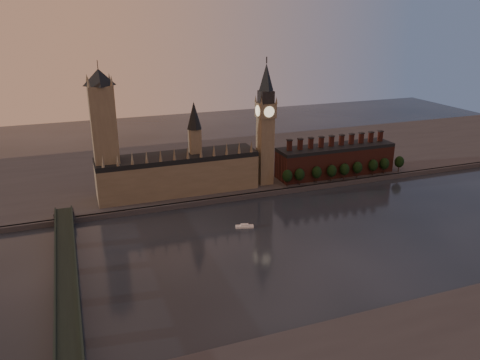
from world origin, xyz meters
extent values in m
plane|color=black|center=(0.00, 0.00, 0.00)|extent=(900.00, 900.00, 0.00)
cube|color=#404145|center=(0.00, 90.00, 2.00)|extent=(900.00, 4.00, 4.00)
cube|color=#404145|center=(0.00, 180.00, 2.00)|extent=(900.00, 180.00, 4.00)
cube|color=#7F735A|center=(-65.00, 115.00, 18.00)|extent=(130.00, 30.00, 28.00)
cube|color=black|center=(-65.00, 115.00, 34.00)|extent=(130.00, 30.00, 4.00)
cube|color=#7F735A|center=(-50.00, 115.00, 44.00)|extent=(9.00, 9.00, 24.00)
cone|color=black|center=(-50.00, 115.00, 67.00)|extent=(12.00, 12.00, 22.00)
cone|color=#7F735A|center=(-124.00, 101.00, 41.00)|extent=(2.60, 2.60, 10.00)
cone|color=#7F735A|center=(-113.27, 101.00, 41.00)|extent=(2.60, 2.60, 10.00)
cone|color=#7F735A|center=(-102.55, 101.00, 41.00)|extent=(2.60, 2.60, 10.00)
cone|color=#7F735A|center=(-91.82, 101.00, 41.00)|extent=(2.60, 2.60, 10.00)
cone|color=#7F735A|center=(-81.09, 101.00, 41.00)|extent=(2.60, 2.60, 10.00)
cone|color=#7F735A|center=(-70.36, 101.00, 41.00)|extent=(2.60, 2.60, 10.00)
cone|color=#7F735A|center=(-59.64, 101.00, 41.00)|extent=(2.60, 2.60, 10.00)
cone|color=#7F735A|center=(-48.91, 101.00, 41.00)|extent=(2.60, 2.60, 10.00)
cone|color=#7F735A|center=(-38.18, 101.00, 41.00)|extent=(2.60, 2.60, 10.00)
cone|color=#7F735A|center=(-27.45, 101.00, 41.00)|extent=(2.60, 2.60, 10.00)
cone|color=#7F735A|center=(-16.73, 101.00, 41.00)|extent=(2.60, 2.60, 10.00)
cone|color=#7F735A|center=(-6.00, 101.00, 41.00)|extent=(2.60, 2.60, 10.00)
cube|color=#7F735A|center=(-120.00, 115.00, 49.00)|extent=(18.00, 18.00, 90.00)
cone|color=black|center=(-120.00, 115.00, 100.00)|extent=(24.00, 24.00, 12.00)
cylinder|color=#232326|center=(-120.00, 115.00, 106.00)|extent=(0.50, 0.50, 12.00)
cone|color=#7F735A|center=(-128.00, 107.00, 98.00)|extent=(3.00, 3.00, 8.00)
cone|color=#7F735A|center=(-112.00, 107.00, 98.00)|extent=(3.00, 3.00, 8.00)
cone|color=#7F735A|center=(-128.00, 123.00, 98.00)|extent=(3.00, 3.00, 8.00)
cone|color=#7F735A|center=(-112.00, 123.00, 98.00)|extent=(3.00, 3.00, 8.00)
cube|color=#7F735A|center=(10.00, 110.00, 33.00)|extent=(12.00, 12.00, 58.00)
cube|color=#7F735A|center=(10.00, 110.00, 68.00)|extent=(14.00, 14.00, 12.00)
cube|color=#232326|center=(10.00, 110.00, 79.00)|extent=(11.00, 11.00, 10.00)
cone|color=black|center=(10.00, 110.00, 95.00)|extent=(13.00, 13.00, 22.00)
cylinder|color=#232326|center=(10.00, 110.00, 108.50)|extent=(1.00, 1.00, 5.00)
cylinder|color=beige|center=(10.00, 102.80, 68.00)|extent=(9.00, 0.50, 9.00)
cylinder|color=beige|center=(10.00, 117.20, 68.00)|extent=(9.00, 0.50, 9.00)
cylinder|color=beige|center=(2.80, 110.00, 68.00)|extent=(0.50, 9.00, 9.00)
cylinder|color=beige|center=(17.20, 110.00, 68.00)|extent=(0.50, 9.00, 9.00)
cone|color=#7F735A|center=(3.50, 103.50, 77.00)|extent=(2.00, 2.00, 6.00)
cone|color=#7F735A|center=(16.50, 103.50, 77.00)|extent=(2.00, 2.00, 6.00)
cone|color=#7F735A|center=(3.50, 116.50, 77.00)|extent=(2.00, 2.00, 6.00)
cone|color=#7F735A|center=(16.50, 116.50, 77.00)|extent=(2.00, 2.00, 6.00)
cube|color=#552720|center=(80.00, 110.00, 16.00)|extent=(110.00, 25.00, 24.00)
cube|color=black|center=(80.00, 110.00, 29.50)|extent=(110.00, 25.00, 3.00)
cube|color=#552720|center=(33.00, 110.00, 35.50)|extent=(3.50, 3.50, 9.00)
cube|color=#232326|center=(33.00, 110.00, 40.50)|extent=(4.20, 4.20, 1.00)
cube|color=#552720|center=(43.44, 110.00, 35.50)|extent=(3.50, 3.50, 9.00)
cube|color=#232326|center=(43.44, 110.00, 40.50)|extent=(4.20, 4.20, 1.00)
cube|color=#552720|center=(53.89, 110.00, 35.50)|extent=(3.50, 3.50, 9.00)
cube|color=#232326|center=(53.89, 110.00, 40.50)|extent=(4.20, 4.20, 1.00)
cube|color=#552720|center=(64.33, 110.00, 35.50)|extent=(3.50, 3.50, 9.00)
cube|color=#232326|center=(64.33, 110.00, 40.50)|extent=(4.20, 4.20, 1.00)
cube|color=#552720|center=(74.78, 110.00, 35.50)|extent=(3.50, 3.50, 9.00)
cube|color=#232326|center=(74.78, 110.00, 40.50)|extent=(4.20, 4.20, 1.00)
cube|color=#552720|center=(85.22, 110.00, 35.50)|extent=(3.50, 3.50, 9.00)
cube|color=#232326|center=(85.22, 110.00, 40.50)|extent=(4.20, 4.20, 1.00)
cube|color=#552720|center=(95.67, 110.00, 35.50)|extent=(3.50, 3.50, 9.00)
cube|color=#232326|center=(95.67, 110.00, 40.50)|extent=(4.20, 4.20, 1.00)
cube|color=#552720|center=(106.11, 110.00, 35.50)|extent=(3.50, 3.50, 9.00)
cube|color=#232326|center=(106.11, 110.00, 40.50)|extent=(4.20, 4.20, 1.00)
cube|color=#552720|center=(116.56, 110.00, 35.50)|extent=(3.50, 3.50, 9.00)
cube|color=#232326|center=(116.56, 110.00, 40.50)|extent=(4.20, 4.20, 1.00)
cube|color=#552720|center=(127.00, 110.00, 35.50)|extent=(3.50, 3.50, 9.00)
cube|color=#232326|center=(127.00, 110.00, 40.50)|extent=(4.20, 4.20, 1.00)
cylinder|color=black|center=(24.77, 95.22, 7.00)|extent=(0.80, 0.80, 6.00)
ellipsoid|color=black|center=(24.77, 95.22, 13.50)|extent=(8.60, 8.60, 10.75)
cylinder|color=black|center=(36.09, 94.64, 7.00)|extent=(0.80, 0.80, 6.00)
ellipsoid|color=black|center=(36.09, 94.64, 13.50)|extent=(8.60, 8.60, 10.75)
cylinder|color=black|center=(52.77, 94.78, 7.00)|extent=(0.80, 0.80, 6.00)
ellipsoid|color=black|center=(52.77, 94.78, 13.50)|extent=(8.60, 8.60, 10.75)
cylinder|color=black|center=(67.01, 93.67, 7.00)|extent=(0.80, 0.80, 6.00)
ellipsoid|color=black|center=(67.01, 93.67, 13.50)|extent=(8.60, 8.60, 10.75)
cylinder|color=black|center=(79.93, 93.57, 7.00)|extent=(0.80, 0.80, 6.00)
ellipsoid|color=black|center=(79.93, 93.57, 13.50)|extent=(8.60, 8.60, 10.75)
cylinder|color=black|center=(93.70, 93.94, 7.00)|extent=(0.80, 0.80, 6.00)
ellipsoid|color=black|center=(93.70, 93.94, 13.50)|extent=(8.60, 8.60, 10.75)
cylinder|color=black|center=(110.98, 94.97, 7.00)|extent=(0.80, 0.80, 6.00)
ellipsoid|color=black|center=(110.98, 94.97, 13.50)|extent=(8.60, 8.60, 10.75)
cylinder|color=black|center=(123.40, 95.17, 7.00)|extent=(0.80, 0.80, 6.00)
ellipsoid|color=black|center=(123.40, 95.17, 13.50)|extent=(8.60, 8.60, 10.75)
cylinder|color=black|center=(139.97, 95.10, 7.00)|extent=(0.80, 0.80, 6.00)
ellipsoid|color=black|center=(139.97, 95.10, 13.50)|extent=(8.60, 8.60, 10.75)
cube|color=black|center=(-155.00, -5.00, 9.00)|extent=(12.00, 200.00, 2.50)
cube|color=black|center=(-160.50, -5.00, 10.90)|extent=(1.00, 200.00, 1.30)
cube|color=black|center=(-149.50, -5.00, 10.90)|extent=(1.00, 200.00, 1.30)
cube|color=#404145|center=(-155.00, 90.00, 7.00)|extent=(14.00, 8.00, 6.00)
cylinder|color=#232326|center=(-155.00, -51.00, 3.88)|extent=(8.00, 8.00, 7.75)
cylinder|color=#232326|center=(-155.00, -17.00, 3.88)|extent=(8.00, 8.00, 7.75)
cylinder|color=#232326|center=(-155.00, 17.00, 3.88)|extent=(8.00, 8.00, 7.75)
cylinder|color=#232326|center=(-155.00, 51.00, 3.88)|extent=(8.00, 8.00, 7.75)
cylinder|color=#232326|center=(-155.00, 85.00, 3.88)|extent=(8.00, 8.00, 7.75)
cube|color=white|center=(-35.59, 39.10, 0.73)|extent=(13.30, 7.00, 1.46)
cube|color=white|center=(-35.59, 39.10, 2.01)|extent=(6.02, 4.13, 1.10)
camera|label=1|loc=(-143.58, -242.62, 142.69)|focal=35.00mm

